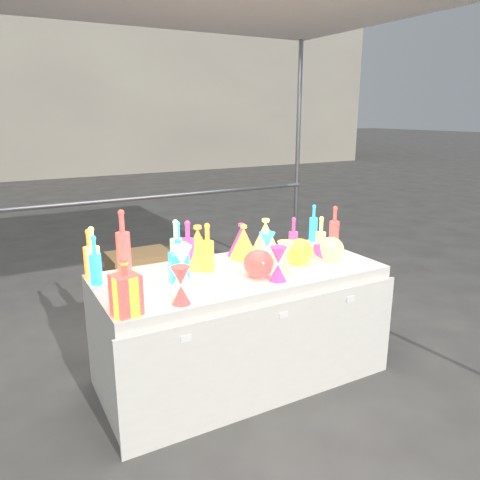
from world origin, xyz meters
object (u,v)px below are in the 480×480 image
cardboard_box_closed (141,274)px  globe_0 (299,253)px  decanter_0 (126,286)px  hourglass_0 (181,285)px  lampshade_0 (244,242)px  bottle_0 (90,253)px  display_table (241,325)px

cardboard_box_closed → globe_0: globe_0 is taller
decanter_0 → hourglass_0: 0.29m
cardboard_box_closed → lampshade_0: 1.69m
cardboard_box_closed → hourglass_0: hourglass_0 is taller
globe_0 → hourglass_0: bearing=-164.8°
hourglass_0 → bottle_0: bearing=116.1°
display_table → bottle_0: bottle_0 is taller
display_table → globe_0: 0.61m
cardboard_box_closed → hourglass_0: bearing=-100.9°
decanter_0 → lampshade_0: decanter_0 is taller
bottle_0 → globe_0: bottle_0 is taller
display_table → hourglass_0: 0.78m
decanter_0 → display_table: bearing=35.6°
display_table → bottle_0: size_ratio=6.15×
display_table → lampshade_0: bearing=57.0°
cardboard_box_closed → lampshade_0: size_ratio=2.51×
cardboard_box_closed → globe_0: bearing=-73.6°
globe_0 → lampshade_0: lampshade_0 is taller
display_table → lampshade_0: size_ratio=7.93×
decanter_0 → hourglass_0: bearing=13.2°
cardboard_box_closed → decanter_0: (-0.68, -2.06, 0.69)m
cardboard_box_closed → globe_0: (0.54, -1.82, 0.61)m
decanter_0 → lampshade_0: bearing=44.2°
globe_0 → lampshade_0: 0.39m
cardboard_box_closed → decanter_0: decanter_0 is taller
globe_0 → lampshade_0: size_ratio=0.81×
display_table → hourglass_0: (-0.53, -0.31, 0.48)m
cardboard_box_closed → decanter_0: size_ratio=1.98×
bottle_0 → hourglass_0: bearing=-63.9°
decanter_0 → globe_0: 1.25m
cardboard_box_closed → hourglass_0: size_ratio=2.86×
cardboard_box_closed → bottle_0: (-0.71, -1.41, 0.69)m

